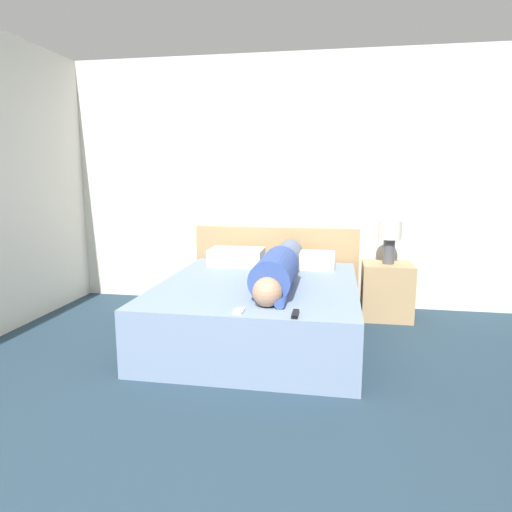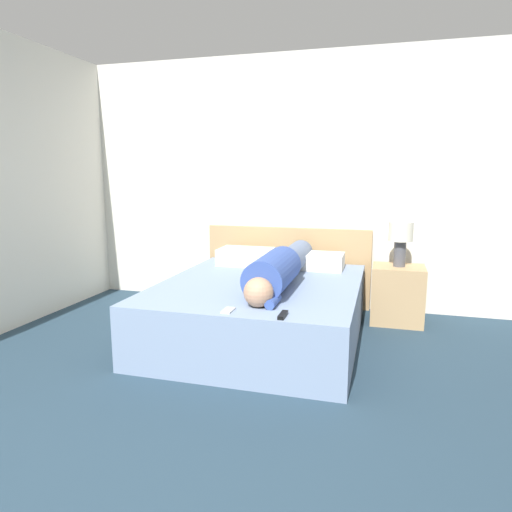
% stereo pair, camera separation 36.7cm
% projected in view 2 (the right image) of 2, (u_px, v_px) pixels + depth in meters
% --- Properties ---
extents(wall_back, '(5.55, 0.06, 2.60)m').
position_uv_depth(wall_back, '(285.00, 183.00, 4.81)').
color(wall_back, silver).
rests_on(wall_back, ground_plane).
extents(bed, '(1.63, 1.96, 0.49)m').
position_uv_depth(bed, '(261.00, 310.00, 3.90)').
color(bed, '#7589A8').
rests_on(bed, ground_plane).
extents(headboard, '(1.75, 0.04, 0.83)m').
position_uv_depth(headboard, '(287.00, 266.00, 4.88)').
color(headboard, tan).
rests_on(headboard, ground_plane).
extents(nightstand, '(0.48, 0.40, 0.54)m').
position_uv_depth(nightstand, '(397.00, 295.00, 4.30)').
color(nightstand, tan).
rests_on(nightstand, ground_plane).
extents(table_lamp, '(0.22, 0.22, 0.42)m').
position_uv_depth(table_lamp, '(401.00, 237.00, 4.20)').
color(table_lamp, '#4C4C51').
rests_on(table_lamp, nightstand).
extents(person_lying, '(0.31, 1.74, 0.31)m').
position_uv_depth(person_lying, '(281.00, 268.00, 3.77)').
color(person_lying, tan).
rests_on(person_lying, bed).
extents(pillow_near_headboard, '(0.53, 0.35, 0.16)m').
position_uv_depth(pillow_near_headboard, '(246.00, 256.00, 4.60)').
color(pillow_near_headboard, silver).
rests_on(pillow_near_headboard, bed).
extents(pillow_second, '(0.50, 0.35, 0.15)m').
position_uv_depth(pillow_second, '(317.00, 261.00, 4.41)').
color(pillow_second, silver).
rests_on(pillow_second, bed).
extents(tv_remote, '(0.04, 0.15, 0.02)m').
position_uv_depth(tv_remote, '(283.00, 315.00, 2.91)').
color(tv_remote, black).
rests_on(tv_remote, bed).
extents(cell_phone, '(0.06, 0.13, 0.01)m').
position_uv_depth(cell_phone, '(228.00, 310.00, 3.03)').
color(cell_phone, '#B2B7BC').
rests_on(cell_phone, bed).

